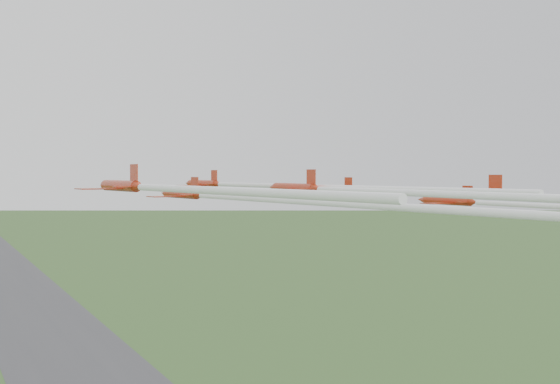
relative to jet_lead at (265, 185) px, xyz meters
name	(u,v)px	position (x,y,z in m)	size (l,w,h in m)	color
runway	(35,313)	(-3.66, 196.97, -51.89)	(38.00, 900.00, 0.04)	#353538
jet_lead	(265,185)	(0.00, 0.00, 0.00)	(12.21, 65.20, 2.59)	#AF2C13
jet_row2_left	(245,198)	(-9.65, -15.09, -1.02)	(11.15, 62.06, 2.71)	#AF2C13
jet_row2_right	(395,193)	(14.03, -9.58, -0.98)	(8.54, 55.05, 2.52)	#AF2C13
jet_row3_left	(160,188)	(-21.36, -22.61, 0.32)	(9.33, 47.91, 2.74)	#AF2C13
jet_row3_mid	(380,192)	(0.70, -25.29, -0.22)	(9.58, 67.33, 2.86)	#AF2C13
jet_row3_right	(517,204)	(27.63, -17.18, -2.40)	(9.56, 55.71, 2.84)	#AF2C13
jet_row4_right	(547,197)	(17.61, -31.12, -0.83)	(9.61, 51.36, 2.85)	#AF2C13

